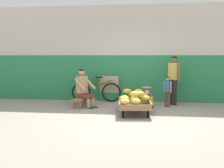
% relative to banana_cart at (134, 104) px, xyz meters
% --- Properties ---
extents(ground_plane, '(80.00, 80.00, 0.00)m').
position_rel_banana_cart_xyz_m(ground_plane, '(-0.18, -0.64, -0.24)').
color(ground_plane, gray).
extents(back_wall, '(16.00, 0.30, 3.22)m').
position_rel_banana_cart_xyz_m(back_wall, '(-0.18, 1.98, 1.37)').
color(back_wall, '#287F4C').
rests_on(back_wall, ground).
extents(banana_cart, '(0.98, 1.52, 0.36)m').
position_rel_banana_cart_xyz_m(banana_cart, '(0.00, 0.00, 0.00)').
color(banana_cart, '#8E6B47').
rests_on(banana_cart, ground).
extents(banana_pile, '(0.86, 1.39, 0.27)m').
position_rel_banana_cart_xyz_m(banana_pile, '(0.01, -0.03, 0.22)').
color(banana_pile, gold).
rests_on(banana_pile, banana_cart).
extents(low_bench, '(0.44, 1.13, 0.27)m').
position_rel_banana_cart_xyz_m(low_bench, '(-1.63, 0.79, -0.04)').
color(low_bench, olive).
rests_on(low_bench, ground).
extents(vendor_seated, '(0.74, 0.68, 1.14)m').
position_rel_banana_cart_xyz_m(vendor_seated, '(-1.56, 0.74, 0.33)').
color(vendor_seated, tan).
rests_on(vendor_seated, ground).
extents(plastic_crate, '(0.36, 0.28, 0.30)m').
position_rel_banana_cart_xyz_m(plastic_crate, '(0.35, 0.99, -0.09)').
color(plastic_crate, gold).
rests_on(plastic_crate, ground).
extents(weighing_scale, '(0.30, 0.30, 0.29)m').
position_rel_banana_cart_xyz_m(weighing_scale, '(0.35, 0.99, 0.21)').
color(weighing_scale, '#28282D').
rests_on(weighing_scale, plastic_crate).
extents(bicycle_near_left, '(1.66, 0.48, 0.86)m').
position_rel_banana_cart_xyz_m(bicycle_near_left, '(-1.34, 1.60, 0.11)').
color(bicycle_near_left, black).
rests_on(bicycle_near_left, ground).
extents(sign_board, '(0.70, 0.27, 0.87)m').
position_rel_banana_cart_xyz_m(sign_board, '(-0.94, 1.80, 0.19)').
color(sign_board, '#C6B289').
rests_on(sign_board, ground).
extents(customer_adult, '(0.35, 0.41, 1.53)m').
position_rel_banana_cart_xyz_m(customer_adult, '(1.18, 1.33, 0.71)').
color(customer_adult, '#232328').
rests_on(customer_adult, ground).
extents(customer_child, '(0.23, 0.22, 0.92)m').
position_rel_banana_cart_xyz_m(customer_child, '(0.95, 0.95, 0.33)').
color(customer_child, brown).
rests_on(customer_child, ground).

